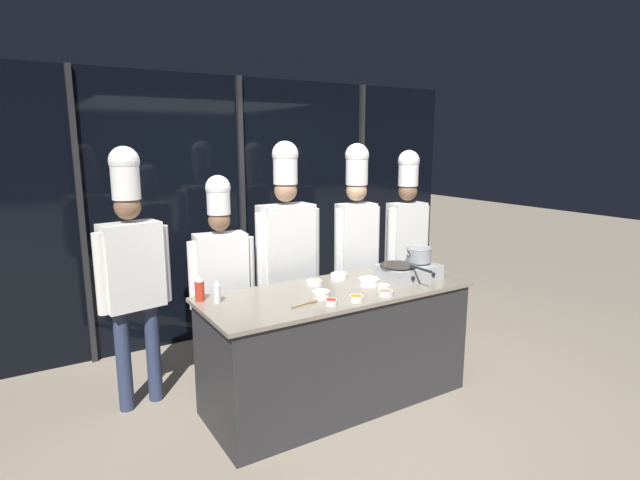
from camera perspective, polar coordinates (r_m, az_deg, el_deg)
The scene contains 22 objects.
ground_plane at distance 4.24m, azimuth 1.87°, elevation -17.74°, with size 24.00×24.00×0.00m, color gray.
window_wall_back at distance 5.39m, azimuth -9.02°, elevation 3.61°, with size 5.48×0.09×2.70m.
demo_counter at distance 4.03m, azimuth 1.91°, elevation -11.98°, with size 2.11×0.83×0.92m.
portable_stove at distance 4.25m, azimuth 10.07°, elevation -3.51°, with size 0.48×0.36×0.12m.
frying_pan at distance 4.15m, azimuth 9.01°, elevation -2.64°, with size 0.31×0.53×0.04m.
stock_pot at distance 4.29m, azimuth 11.23°, elevation -1.63°, with size 0.24×0.21×0.12m.
squeeze_bottle_chili at distance 3.69m, azimuth -13.60°, elevation -5.46°, with size 0.07×0.07×0.19m.
squeeze_bottle_clear at distance 3.62m, azimuth -11.71°, elevation -5.85°, with size 0.06×0.06×0.17m.
prep_bowl_mushrooms at distance 3.76m, azimuth 7.50°, elevation -5.98°, with size 0.12×0.12×0.04m.
prep_bowl_onion at distance 3.90m, azimuth 7.26°, elevation -5.33°, with size 0.10×0.10×0.04m.
prep_bowl_chili_flakes at distance 3.51m, azimuth 1.28°, elevation -7.08°, with size 0.09×0.09×0.04m.
prep_bowl_shrimp at distance 4.00m, azimuth -0.65°, elevation -4.85°, with size 0.13×0.13×0.04m.
prep_bowl_noodles at distance 3.67m, azimuth 0.13°, elevation -6.17°, with size 0.13×0.13×0.05m.
prep_bowl_bean_sprouts at distance 4.01m, azimuth 5.60°, elevation -4.70°, with size 0.17×0.17×0.06m.
prep_bowl_carrots at distance 3.60m, azimuth 4.17°, elevation -6.63°, with size 0.11×0.11×0.04m.
prep_bowl_chicken at distance 4.16m, azimuth 2.17°, elevation -4.10°, with size 0.14×0.14×0.05m.
serving_spoon_slotted at distance 3.56m, azimuth -1.21°, elevation -7.13°, with size 0.24×0.08×0.02m.
chef_head at distance 4.00m, azimuth -20.72°, elevation -2.32°, with size 0.56×0.29×2.02m.
chef_sous at distance 4.14m, azimuth -11.22°, elevation -3.31°, with size 0.54×0.26×1.79m.
chef_line at distance 4.41m, azimuth -3.85°, elevation -0.31°, with size 0.63×0.26×2.06m.
chef_pastry at distance 4.72m, azimuth 4.15°, elevation 1.21°, with size 0.48×0.22×2.03m.
chef_apprentice at distance 5.16m, azimuth 9.87°, elevation 1.21°, with size 0.50×0.23×1.97m.
Camera 1 is at (-2.06, -3.08, 2.05)m, focal length 28.00 mm.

